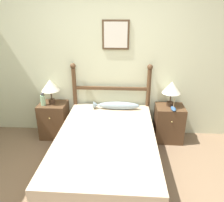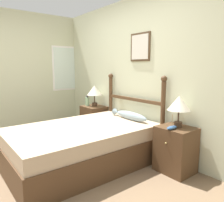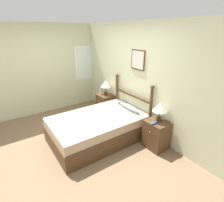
# 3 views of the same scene
# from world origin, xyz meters

# --- Properties ---
(wall_back) EXTENTS (6.40, 0.08, 2.55)m
(wall_back) POSITION_xyz_m (0.00, 1.73, 1.28)
(wall_back) COLOR beige
(wall_back) RESTS_ON ground_plane
(bed) EXTENTS (1.33, 2.08, 0.56)m
(bed) POSITION_xyz_m (0.10, 0.62, 0.28)
(bed) COLOR #4C331E
(bed) RESTS_ON ground_plane
(headboard) EXTENTS (1.35, 0.09, 1.28)m
(headboard) POSITION_xyz_m (0.10, 1.62, 0.71)
(headboard) COLOR #4C331E
(headboard) RESTS_ON ground_plane
(nightstand_left) EXTENTS (0.46, 0.43, 0.62)m
(nightstand_left) POSITION_xyz_m (-0.89, 1.47, 0.31)
(nightstand_left) COLOR #4C331E
(nightstand_left) RESTS_ON ground_plane
(nightstand_right) EXTENTS (0.46, 0.43, 0.62)m
(nightstand_right) POSITION_xyz_m (1.08, 1.47, 0.31)
(nightstand_right) COLOR #4C331E
(nightstand_right) RESTS_ON ground_plane
(table_lamp_left) EXTENTS (0.30, 0.30, 0.41)m
(table_lamp_left) POSITION_xyz_m (-0.90, 1.50, 0.92)
(table_lamp_left) COLOR #422D1E
(table_lamp_left) RESTS_ON nightstand_left
(table_lamp_right) EXTENTS (0.30, 0.30, 0.41)m
(table_lamp_right) POSITION_xyz_m (1.08, 1.50, 0.92)
(table_lamp_right) COLOR #422D1E
(table_lamp_right) RESTS_ON nightstand_right
(bottle) EXTENTS (0.08, 0.08, 0.22)m
(bottle) POSITION_xyz_m (-1.02, 1.40, 0.71)
(bottle) COLOR #99C699
(bottle) RESTS_ON nightstand_left
(model_boat) EXTENTS (0.08, 0.18, 0.19)m
(model_boat) POSITION_xyz_m (1.10, 1.34, 0.64)
(model_boat) COLOR #335684
(model_boat) RESTS_ON nightstand_right
(fish_pillow) EXTENTS (0.76, 0.12, 0.13)m
(fish_pillow) POSITION_xyz_m (0.20, 1.44, 0.62)
(fish_pillow) COLOR #8499A3
(fish_pillow) RESTS_ON bed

